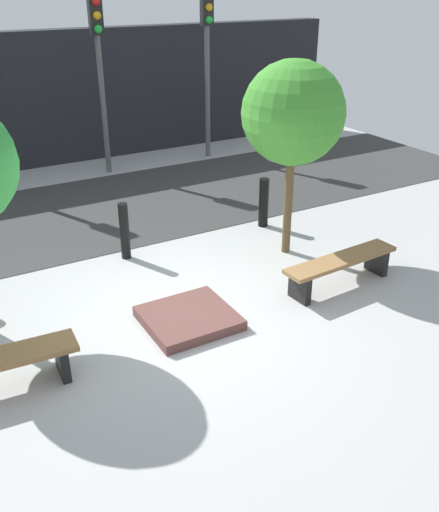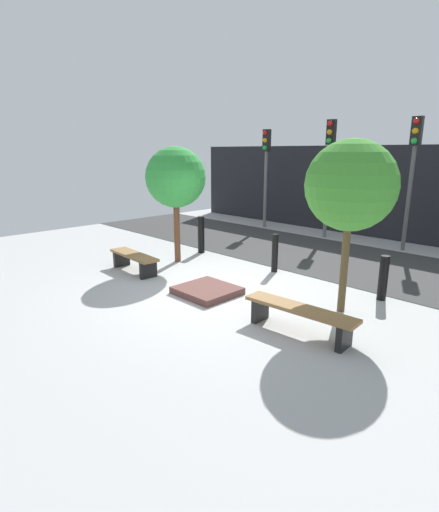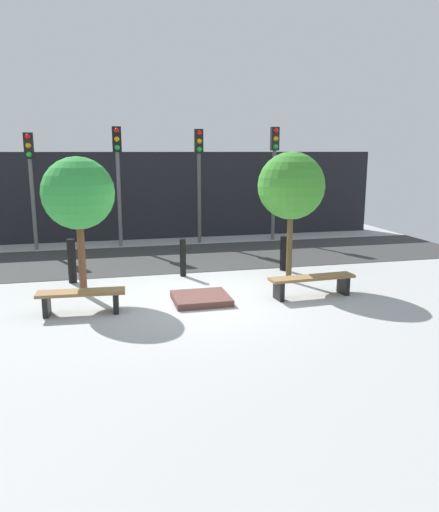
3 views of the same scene
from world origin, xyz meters
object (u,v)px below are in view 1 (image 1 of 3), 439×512
(bench_right, at_px, (341,265))
(bollard_left, at_px, (125,231))
(bollard_center, at_px, (264,203))
(bench_left, at_px, (0,366))
(traffic_light_mid_east, at_px, (99,55))
(planter_bed, at_px, (189,318))
(traffic_light_east, at_px, (207,45))
(tree_behind_right_bench, at_px, (293,114))

(bench_right, relative_size, bollard_left, 2.05)
(bollard_left, bearing_deg, bollard_center, 0.00)
(bench_left, bearing_deg, bench_right, 3.53)
(bench_right, relative_size, traffic_light_mid_east, 0.51)
(bench_right, xyz_separation_m, bollard_center, (0.27, 2.42, 0.12))
(planter_bed, relative_size, traffic_light_east, 0.30)
(tree_behind_right_bench, xyz_separation_m, traffic_light_mid_east, (-1.06, 5.49, 0.33))
(bench_left, relative_size, bench_right, 0.88)
(bollard_left, height_order, bollard_center, bollard_left)
(bench_right, distance_m, tree_behind_right_bench, 2.34)
(bench_right, xyz_separation_m, tree_behind_right_bench, (0.00, 1.34, 1.93))
(bollard_center, xyz_separation_m, traffic_light_east, (1.29, 4.41, 2.20))
(planter_bed, distance_m, traffic_light_mid_east, 7.21)
(planter_bed, height_order, bollard_left, bollard_left)
(bench_right, distance_m, bollard_center, 2.43)
(bollard_center, bearing_deg, bench_right, -96.41)
(tree_behind_right_bench, height_order, traffic_light_mid_east, traffic_light_mid_east)
(planter_bed, bearing_deg, bollard_left, 90.00)
(planter_bed, bearing_deg, bench_left, -175.17)
(bench_right, height_order, traffic_light_mid_east, traffic_light_mid_east)
(planter_bed, relative_size, bollard_center, 1.28)
(bench_left, bearing_deg, planter_bed, 8.36)
(bollard_center, bearing_deg, tree_behind_right_bench, -104.11)
(bollard_center, height_order, traffic_light_mid_east, traffic_light_mid_east)
(bench_left, height_order, bollard_left, bollard_left)
(planter_bed, distance_m, tree_behind_right_bench, 3.42)
(planter_bed, bearing_deg, traffic_light_mid_east, 78.82)
(bench_right, bearing_deg, bollard_center, 80.06)
(bench_right, xyz_separation_m, traffic_light_east, (1.56, 6.83, 2.32))
(planter_bed, distance_m, bollard_left, 2.25)
(bollard_center, bearing_deg, planter_bed, -140.01)
(tree_behind_right_bench, bearing_deg, traffic_light_mid_east, 100.92)
(bench_left, distance_m, bollard_center, 5.56)
(bollard_center, bearing_deg, bollard_left, 180.00)
(tree_behind_right_bench, bearing_deg, traffic_light_east, 74.14)
(bollard_left, distance_m, traffic_light_mid_east, 5.07)
(tree_behind_right_bench, bearing_deg, planter_bed, -154.39)
(planter_bed, height_order, traffic_light_east, traffic_light_east)
(planter_bed, relative_size, traffic_light_mid_east, 0.30)
(bollard_left, xyz_separation_m, bollard_center, (2.64, 0.00, -0.02))
(traffic_light_east, bearing_deg, bench_left, -132.70)
(traffic_light_mid_east, bearing_deg, tree_behind_right_bench, -79.08)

